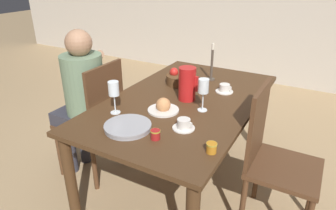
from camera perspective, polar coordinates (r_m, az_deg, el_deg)
ground_plane at (r=2.51m, az=2.77°, el=-14.32°), size 20.00×20.00×0.00m
dining_table at (r=2.16m, az=3.11°, el=-1.24°), size 0.95×1.61×0.73m
chair_person_side at (r=2.40m, az=-13.57°, el=-2.48°), size 0.42×0.42×0.95m
chair_opposite at (r=2.00m, az=19.40°, el=-9.39°), size 0.42×0.42×0.95m
person_seated at (r=2.36m, az=-16.07°, el=2.21°), size 0.39×0.41×1.19m
red_pitcher at (r=2.07m, az=3.69°, el=4.09°), size 0.15×0.12×0.23m
wine_glass_water at (r=1.90m, az=6.78°, el=3.35°), size 0.07×0.07×0.22m
wine_glass_juice at (r=1.88m, az=-10.30°, el=2.76°), size 0.07×0.07×0.21m
teacup_near_person at (r=1.73m, az=3.02°, el=-3.75°), size 0.13×0.13×0.06m
teacup_across at (r=2.27m, az=10.72°, el=3.07°), size 0.13×0.13×0.06m
serving_tray at (r=1.74m, az=-7.66°, el=-4.13°), size 0.27×0.27×0.03m
bread_plate at (r=1.93m, az=-0.90°, el=-0.35°), size 0.20×0.20×0.10m
jam_jar_amber at (r=1.62m, az=-2.42°, el=-5.55°), size 0.06×0.06×0.05m
jam_jar_red at (r=1.53m, az=8.29°, el=-7.98°), size 0.06×0.06×0.05m
fruit_bowl at (r=2.38m, az=2.30°, el=5.10°), size 0.22×0.22×0.13m
candlestick_tall at (r=2.47m, az=8.33°, el=7.32°), size 0.06×0.06×0.31m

